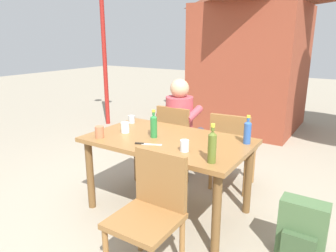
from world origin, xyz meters
name	(u,v)px	position (x,y,z in m)	size (l,w,h in m)	color
ground_plane	(168,209)	(0.00, 0.00, 0.00)	(24.00, 24.00, 0.00)	gray
dining_table	(168,148)	(0.00, 0.00, 0.64)	(1.49, 0.89, 0.73)	olive
chair_far_left	(178,137)	(-0.34, 0.75, 0.49)	(0.44, 0.44, 0.87)	olive
chair_near_right	(151,208)	(0.34, -0.75, 0.49)	(0.44, 0.44, 0.87)	olive
chair_far_right	(232,147)	(0.34, 0.75, 0.49)	(0.48, 0.48, 0.87)	olive
person_in_white_shirt	(183,121)	(-0.34, 0.86, 0.66)	(0.47, 0.61, 1.18)	#B7424C
bottle_olive	(212,146)	(0.58, -0.31, 0.86)	(0.06, 0.06, 0.30)	#566623
bottle_green	(154,126)	(-0.13, -0.04, 0.85)	(0.06, 0.06, 0.26)	#287A38
bottle_blue	(247,132)	(0.66, 0.25, 0.84)	(0.06, 0.06, 0.25)	#2D56A3
cup_terracotta	(99,132)	(-0.55, -0.32, 0.79)	(0.08, 0.08, 0.11)	#BC6B47
cup_steel	(132,119)	(-0.63, 0.25, 0.78)	(0.07, 0.07, 0.08)	#B2B7BC
cup_glass	(185,146)	(0.30, -0.21, 0.78)	(0.07, 0.07, 0.10)	silver
cup_white	(125,128)	(-0.46, -0.06, 0.79)	(0.08, 0.08, 0.10)	white
table_knife	(146,144)	(-0.07, -0.24, 0.74)	(0.23, 0.11, 0.01)	silver
backpack_by_near_side	(302,232)	(1.23, -0.06, 0.23)	(0.34, 0.22, 0.48)	#47663D
brick_kiosk	(252,49)	(-0.37, 3.40, 1.43)	(2.02, 2.03, 2.73)	brown
lamp_post	(102,13)	(-2.72, 2.07, 2.06)	(0.56, 0.20, 2.92)	maroon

